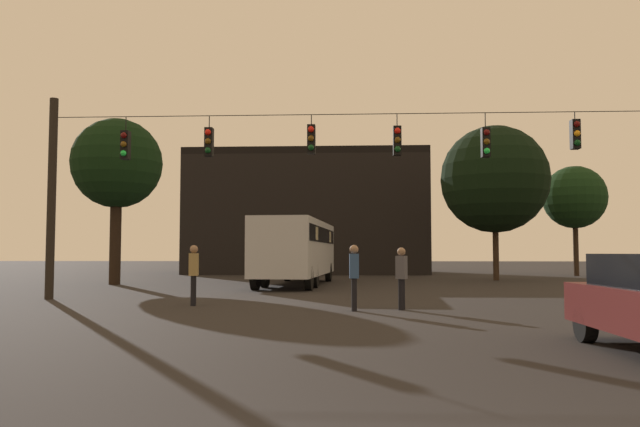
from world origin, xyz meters
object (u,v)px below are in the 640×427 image
Objects in this scene: tree_left_silhouette at (575,197)px; tree_right_far at (495,179)px; pedestrian_crossing_center at (354,273)px; tree_behind_building at (117,164)px; pedestrian_crossing_right at (194,271)px; pedestrian_crossing_left at (402,275)px; city_bus at (297,246)px.

tree_right_far is at bearing -134.52° from tree_left_silhouette.
pedestrian_crossing_center is 0.22× the size of tree_behind_building.
tree_left_silhouette is 0.90× the size of tree_behind_building.
pedestrian_crossing_center is 4.87m from pedestrian_crossing_right.
tree_left_silhouette reaches higher than pedestrian_crossing_center.
pedestrian_crossing_right reaches higher than pedestrian_crossing_left.
pedestrian_crossing_center is 18.15m from tree_behind_building.
tree_behind_building reaches higher than pedestrian_crossing_left.
pedestrian_crossing_center is 29.92m from tree_left_silhouette.
tree_right_far is (10.61, 5.64, 3.77)m from city_bus.
pedestrian_crossing_center is 0.24× the size of tree_left_silhouette.
pedestrian_crossing_left is 18.72m from tree_behind_building.
city_bus is at bearing 80.32° from pedestrian_crossing_right.
tree_right_far reaches higher than tree_left_silhouette.
tree_right_far is at bearing 70.04° from pedestrian_crossing_left.
city_bus is 1.29× the size of tree_right_far.
pedestrian_crossing_right is at bearing 170.28° from pedestrian_crossing_left.
city_bus is at bearing -151.99° from tree_right_far.
tree_behind_building is (-12.77, 12.79, 4.89)m from pedestrian_crossing_left.
tree_behind_building is at bearing 179.66° from city_bus.
tree_right_far is (-6.79, -6.90, 0.44)m from tree_left_silhouette.
tree_right_far reaches higher than city_bus.
tree_left_silhouette is 29.07m from tree_behind_building.
tree_left_silhouette is at bearing 35.80° from city_bus.
tree_left_silhouette reaches higher than pedestrian_crossing_right.
tree_behind_building is 20.23m from tree_right_far.
tree_behind_building is 0.93× the size of tree_right_far.
pedestrian_crossing_left is 0.95× the size of pedestrian_crossing_right.
city_bus reaches higher than pedestrian_crossing_left.
tree_behind_building is at bearing 131.05° from pedestrian_crossing_center.
pedestrian_crossing_center is at bearing -112.95° from tree_right_far.
city_bus is at bearing -144.20° from tree_left_silhouette.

